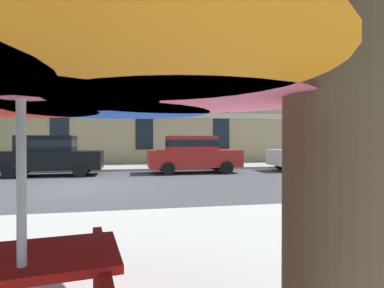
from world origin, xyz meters
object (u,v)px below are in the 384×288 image
sedan_white (312,152)px  patio_umbrella (21,60)px  sedan_black (50,154)px  sedan_red (193,153)px

sedan_white → patio_umbrella: (-9.98, -12.70, 1.13)m
sedan_black → sedan_white: same height
sedan_red → sedan_black: bearing=180.0°
sedan_red → patio_umbrella: (-3.67, -12.70, 1.13)m
sedan_red → patio_umbrella: 13.27m
sedan_black → patio_umbrella: (2.80, -12.70, 1.13)m
sedan_white → patio_umbrella: patio_umbrella is taller
patio_umbrella → sedan_red: bearing=73.9°
sedan_black → sedan_red: size_ratio=1.00×
sedan_white → patio_umbrella: 16.19m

